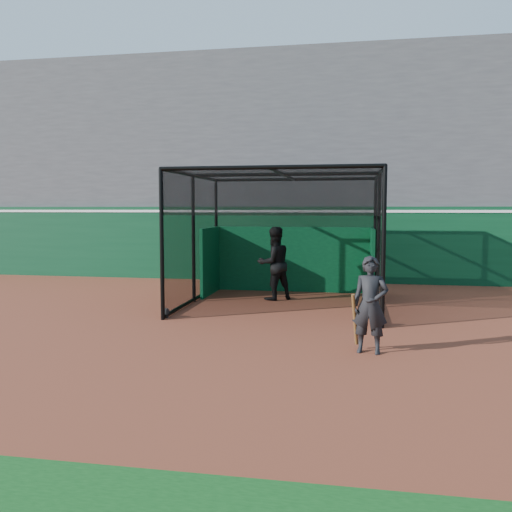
# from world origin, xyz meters

# --- Properties ---
(ground) EXTENTS (120.00, 120.00, 0.00)m
(ground) POSITION_xyz_m (0.00, 0.00, 0.00)
(ground) COLOR brown
(ground) RESTS_ON ground
(outfield_wall) EXTENTS (50.00, 0.50, 2.50)m
(outfield_wall) POSITION_xyz_m (0.00, 8.50, 1.29)
(outfield_wall) COLOR #0B3C1F
(outfield_wall) RESTS_ON ground
(grandstand) EXTENTS (50.00, 7.85, 8.95)m
(grandstand) POSITION_xyz_m (0.00, 12.27, 4.48)
(grandstand) COLOR #4C4C4F
(grandstand) RESTS_ON ground
(batting_cage) EXTENTS (4.79, 4.80, 3.29)m
(batting_cage) POSITION_xyz_m (0.69, 3.93, 1.64)
(batting_cage) COLOR black
(batting_cage) RESTS_ON ground
(batter) EXTENTS (1.20, 1.16, 1.95)m
(batter) POSITION_xyz_m (0.35, 4.62, 0.98)
(batter) COLOR black
(batter) RESTS_ON ground
(on_deck_player) EXTENTS (0.65, 0.48, 1.64)m
(on_deck_player) POSITION_xyz_m (2.73, -0.43, 0.82)
(on_deck_player) COLOR black
(on_deck_player) RESTS_ON ground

